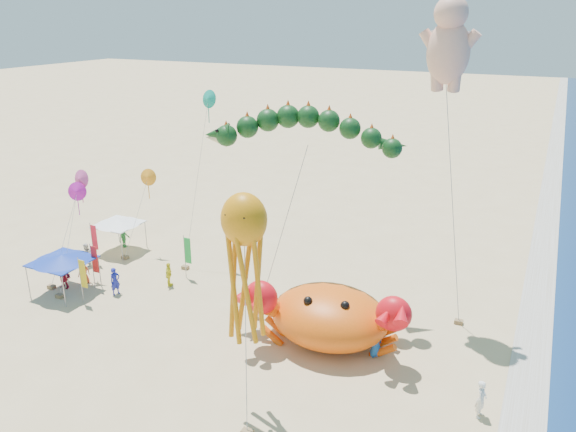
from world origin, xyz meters
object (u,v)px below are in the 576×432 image
object	(u,v)px
crab_inflatable	(329,315)
cherub_kite	(449,40)
dragon_kite	(305,136)
canopy_white	(118,222)
octopus_kite	(245,256)
canopy_blue	(62,258)

from	to	relation	value
crab_inflatable	cherub_kite	distance (m)	16.42
crab_inflatable	cherub_kite	xyz separation A→B (m)	(4.05, 6.51, 14.52)
dragon_kite	canopy_white	bearing A→B (deg)	172.97
octopus_kite	canopy_white	xyz separation A→B (m)	(-18.24, 11.91, -5.34)
octopus_kite	canopy_white	bearing A→B (deg)	146.85
crab_inflatable	dragon_kite	size ratio (longest dim) A/B	0.74
dragon_kite	canopy_blue	distance (m)	18.25
crab_inflatable	canopy_white	world-z (taller)	crab_inflatable
dragon_kite	octopus_kite	bearing A→B (deg)	-81.15
dragon_kite	canopy_white	xyz separation A→B (m)	(-16.71, 2.06, -8.62)
crab_inflatable	cherub_kite	size ratio (longest dim) A/B	0.49
crab_inflatable	octopus_kite	world-z (taller)	octopus_kite
dragon_kite	octopus_kite	size ratio (longest dim) A/B	1.16
crab_inflatable	canopy_blue	size ratio (longest dim) A/B	2.42
cherub_kite	canopy_blue	world-z (taller)	cherub_kite
canopy_white	canopy_blue	bearing A→B (deg)	-78.70
cherub_kite	canopy_white	size ratio (longest dim) A/B	5.54
octopus_kite	canopy_white	size ratio (longest dim) A/B	3.15
cherub_kite	canopy_blue	distance (m)	27.50
octopus_kite	cherub_kite	bearing A→B (deg)	67.73
canopy_blue	canopy_white	world-z (taller)	same
dragon_kite	crab_inflatable	bearing A→B (deg)	-47.05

